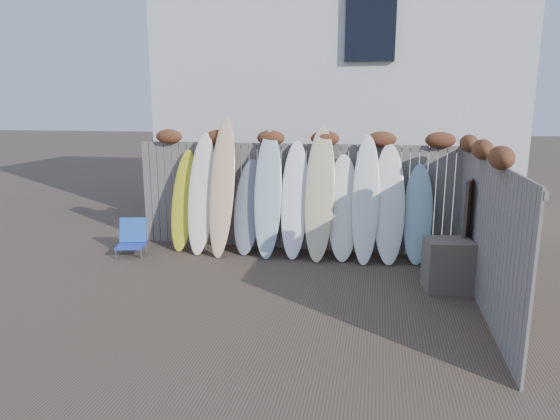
% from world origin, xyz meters
% --- Properties ---
extents(ground, '(80.00, 80.00, 0.00)m').
position_xyz_m(ground, '(0.00, 0.00, 0.00)').
color(ground, '#493A2D').
extents(back_fence, '(6.05, 0.28, 2.24)m').
position_xyz_m(back_fence, '(0.06, 2.39, 1.18)').
color(back_fence, slate).
rests_on(back_fence, ground).
extents(right_fence, '(0.28, 4.40, 2.24)m').
position_xyz_m(right_fence, '(2.99, 0.25, 1.14)').
color(right_fence, slate).
rests_on(right_fence, ground).
extents(house, '(8.50, 5.50, 6.33)m').
position_xyz_m(house, '(0.50, 6.50, 3.20)').
color(house, silver).
rests_on(house, ground).
extents(beach_chair, '(0.60, 0.62, 0.65)m').
position_xyz_m(beach_chair, '(-2.83, 1.46, 0.30)').
color(beach_chair, blue).
rests_on(beach_chair, ground).
extents(wooden_crate, '(0.72, 0.63, 0.76)m').
position_xyz_m(wooden_crate, '(2.62, 0.70, 0.38)').
color(wooden_crate, '#64584B').
rests_on(wooden_crate, ground).
extents(lattice_panel, '(0.39, 1.03, 1.61)m').
position_xyz_m(lattice_panel, '(3.02, 1.35, 0.80)').
color(lattice_panel, '#4E422F').
rests_on(lattice_panel, ground).
extents(surfboard_0, '(0.51, 0.70, 1.87)m').
position_xyz_m(surfboard_0, '(-2.02, 2.02, 0.94)').
color(surfboard_0, yellow).
rests_on(surfboard_0, ground).
extents(surfboard_1, '(0.51, 0.78, 2.20)m').
position_xyz_m(surfboard_1, '(-1.62, 1.93, 1.10)').
color(surfboard_1, white).
rests_on(surfboard_1, ground).
extents(surfboard_2, '(0.47, 0.87, 2.47)m').
position_xyz_m(surfboard_2, '(-1.21, 1.88, 1.24)').
color(surfboard_2, '#EDA47A').
rests_on(surfboard_2, ground).
extents(surfboard_3, '(0.59, 0.67, 1.73)m').
position_xyz_m(surfboard_3, '(-0.76, 2.00, 0.86)').
color(surfboard_3, gray).
rests_on(surfboard_3, ground).
extents(surfboard_4, '(0.57, 0.83, 2.25)m').
position_xyz_m(surfboard_4, '(-0.37, 1.94, 1.13)').
color(surfboard_4, '#A1BDC9').
rests_on(surfboard_4, ground).
extents(surfboard_5, '(0.52, 0.75, 2.07)m').
position_xyz_m(surfboard_5, '(0.11, 1.98, 1.04)').
color(surfboard_5, white).
rests_on(surfboard_5, ground).
extents(surfboard_6, '(0.53, 0.82, 2.33)m').
position_xyz_m(surfboard_6, '(0.57, 1.94, 1.17)').
color(surfboard_6, beige).
rests_on(surfboard_6, ground).
extents(surfboard_7, '(0.61, 0.71, 1.84)m').
position_xyz_m(surfboard_7, '(0.98, 1.98, 0.92)').
color(surfboard_7, white).
rests_on(surfboard_7, ground).
extents(surfboard_8, '(0.48, 0.78, 2.19)m').
position_xyz_m(surfboard_8, '(1.37, 1.92, 1.10)').
color(surfboard_8, white).
rests_on(surfboard_8, ground).
extents(surfboard_9, '(0.60, 0.77, 2.05)m').
position_xyz_m(surfboard_9, '(1.77, 1.97, 1.02)').
color(surfboard_9, white).
rests_on(surfboard_9, ground).
extents(surfboard_10, '(0.52, 0.64, 1.70)m').
position_xyz_m(surfboard_10, '(2.27, 2.03, 0.85)').
color(surfboard_10, '#8AB0BB').
rests_on(surfboard_10, ground).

